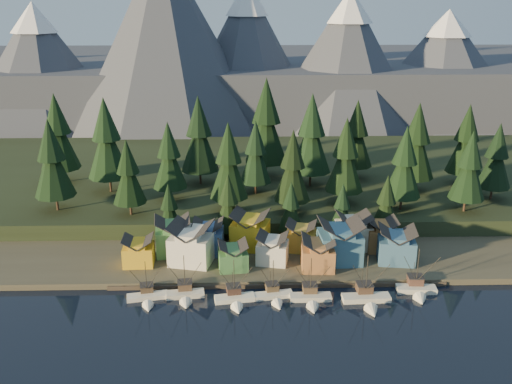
{
  "coord_description": "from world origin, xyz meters",
  "views": [
    {
      "loc": [
        -8.23,
        -104.41,
        65.82
      ],
      "look_at": [
        -4.77,
        30.0,
        18.72
      ],
      "focal_mm": 40.0,
      "sensor_mm": 36.0,
      "label": 1
    }
  ],
  "objects_px": {
    "house_back_0": "(173,235)",
    "house_back_1": "(208,236)",
    "boat_0": "(147,293)",
    "boat_2": "(235,294)",
    "boat_5": "(368,294)",
    "house_front_0": "(138,250)",
    "boat_6": "(418,284)",
    "boat_4": "(311,293)",
    "boat_3": "(275,292)",
    "boat_1": "(185,290)",
    "house_front_1": "(191,242)"
  },
  "relations": [
    {
      "from": "boat_4",
      "to": "boat_5",
      "type": "xyz_separation_m",
      "value": [
        12.56,
        -0.95,
        0.11
      ]
    },
    {
      "from": "boat_5",
      "to": "house_back_0",
      "type": "height_order",
      "value": "house_back_0"
    },
    {
      "from": "boat_2",
      "to": "boat_6",
      "type": "xyz_separation_m",
      "value": [
        42.04,
        2.99,
        0.29
      ]
    },
    {
      "from": "boat_4",
      "to": "boat_6",
      "type": "xyz_separation_m",
      "value": [
        24.96,
        3.03,
        0.28
      ]
    },
    {
      "from": "boat_6",
      "to": "house_back_1",
      "type": "height_order",
      "value": "boat_6"
    },
    {
      "from": "boat_0",
      "to": "boat_4",
      "type": "distance_m",
      "value": 36.98
    },
    {
      "from": "boat_5",
      "to": "boat_4",
      "type": "bearing_deg",
      "value": 173.43
    },
    {
      "from": "boat_4",
      "to": "house_back_1",
      "type": "height_order",
      "value": "house_back_1"
    },
    {
      "from": "boat_0",
      "to": "boat_2",
      "type": "distance_m",
      "value": 19.92
    },
    {
      "from": "boat_0",
      "to": "house_front_0",
      "type": "relative_size",
      "value": 1.35
    },
    {
      "from": "boat_0",
      "to": "boat_5",
      "type": "bearing_deg",
      "value": -13.58
    },
    {
      "from": "boat_3",
      "to": "house_front_0",
      "type": "height_order",
      "value": "boat_3"
    },
    {
      "from": "boat_2",
      "to": "house_back_0",
      "type": "bearing_deg",
      "value": 116.25
    },
    {
      "from": "house_front_1",
      "to": "house_back_1",
      "type": "bearing_deg",
      "value": 68.71
    },
    {
      "from": "boat_4",
      "to": "house_back_1",
      "type": "distance_m",
      "value": 34.03
    },
    {
      "from": "boat_4",
      "to": "house_back_0",
      "type": "height_order",
      "value": "house_back_0"
    },
    {
      "from": "boat_0",
      "to": "boat_1",
      "type": "relative_size",
      "value": 0.92
    },
    {
      "from": "boat_0",
      "to": "boat_1",
      "type": "height_order",
      "value": "boat_1"
    },
    {
      "from": "boat_4",
      "to": "boat_0",
      "type": "bearing_deg",
      "value": 177.22
    },
    {
      "from": "boat_6",
      "to": "boat_4",
      "type": "bearing_deg",
      "value": -169.07
    },
    {
      "from": "boat_1",
      "to": "boat_3",
      "type": "height_order",
      "value": "boat_1"
    },
    {
      "from": "boat_2",
      "to": "house_back_0",
      "type": "xyz_separation_m",
      "value": [
        -16.28,
        23.3,
        4.51
      ]
    },
    {
      "from": "boat_4",
      "to": "boat_6",
      "type": "bearing_deg",
      "value": 6.35
    },
    {
      "from": "house_front_0",
      "to": "boat_0",
      "type": "bearing_deg",
      "value": -76.47
    },
    {
      "from": "house_front_1",
      "to": "house_back_1",
      "type": "relative_size",
      "value": 1.37
    },
    {
      "from": "boat_0",
      "to": "house_back_1",
      "type": "height_order",
      "value": "house_back_1"
    },
    {
      "from": "boat_2",
      "to": "house_front_1",
      "type": "relative_size",
      "value": 0.91
    },
    {
      "from": "boat_3",
      "to": "boat_2",
      "type": "bearing_deg",
      "value": 178.33
    },
    {
      "from": "boat_3",
      "to": "house_back_1",
      "type": "relative_size",
      "value": 1.14
    },
    {
      "from": "house_back_1",
      "to": "boat_1",
      "type": "bearing_deg",
      "value": -98.24
    },
    {
      "from": "boat_2",
      "to": "boat_6",
      "type": "relative_size",
      "value": 0.91
    },
    {
      "from": "boat_6",
      "to": "house_front_0",
      "type": "distance_m",
      "value": 67.77
    },
    {
      "from": "boat_1",
      "to": "boat_2",
      "type": "height_order",
      "value": "boat_1"
    },
    {
      "from": "boat_3",
      "to": "house_back_1",
      "type": "distance_m",
      "value": 27.72
    },
    {
      "from": "house_front_1",
      "to": "house_back_1",
      "type": "height_order",
      "value": "house_front_1"
    },
    {
      "from": "boat_4",
      "to": "house_front_0",
      "type": "relative_size",
      "value": 1.46
    },
    {
      "from": "boat_1",
      "to": "boat_5",
      "type": "xyz_separation_m",
      "value": [
        41.01,
        -3.16,
        -0.01
      ]
    },
    {
      "from": "boat_1",
      "to": "house_front_1",
      "type": "xyz_separation_m",
      "value": [
        0.31,
        15.69,
        4.77
      ]
    },
    {
      "from": "boat_0",
      "to": "boat_3",
      "type": "bearing_deg",
      "value": -11.0
    },
    {
      "from": "boat_3",
      "to": "house_back_1",
      "type": "xyz_separation_m",
      "value": [
        -16.13,
        22.13,
        4.25
      ]
    },
    {
      "from": "boat_3",
      "to": "house_back_0",
      "type": "height_order",
      "value": "house_back_0"
    },
    {
      "from": "boat_5",
      "to": "house_front_0",
      "type": "relative_size",
      "value": 1.6
    },
    {
      "from": "boat_1",
      "to": "boat_2",
      "type": "bearing_deg",
      "value": -17.63
    },
    {
      "from": "boat_4",
      "to": "house_front_1",
      "type": "distance_m",
      "value": 33.71
    },
    {
      "from": "boat_1",
      "to": "boat_5",
      "type": "height_order",
      "value": "boat_5"
    },
    {
      "from": "house_back_0",
      "to": "boat_2",
      "type": "bearing_deg",
      "value": -63.13
    },
    {
      "from": "house_back_1",
      "to": "boat_2",
      "type": "bearing_deg",
      "value": -70.09
    },
    {
      "from": "house_front_0",
      "to": "house_back_0",
      "type": "height_order",
      "value": "house_back_0"
    },
    {
      "from": "boat_5",
      "to": "boat_6",
      "type": "distance_m",
      "value": 13.02
    },
    {
      "from": "house_back_0",
      "to": "house_back_1",
      "type": "distance_m",
      "value": 9.06
    }
  ]
}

